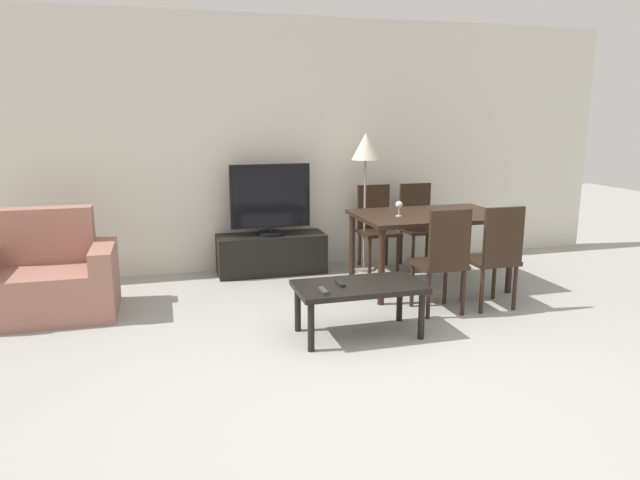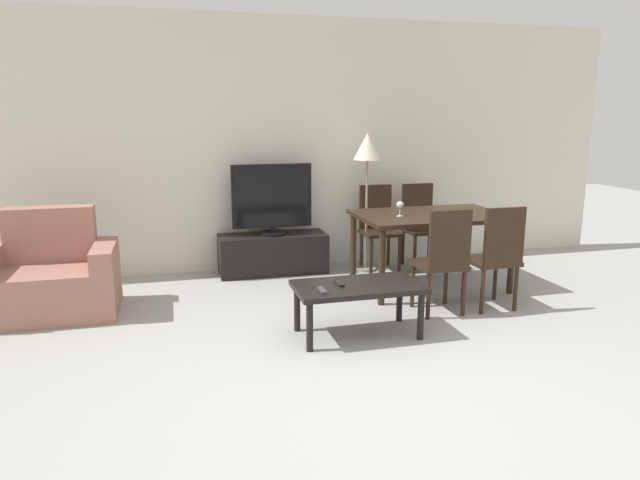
% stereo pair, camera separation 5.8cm
% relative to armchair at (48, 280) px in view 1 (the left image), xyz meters
% --- Properties ---
extents(ground_plane, '(18.00, 18.00, 0.00)m').
position_rel_armchair_xyz_m(ground_plane, '(2.30, -2.25, -0.31)').
color(ground_plane, '#9E9E99').
extents(wall_back, '(7.81, 0.06, 2.70)m').
position_rel_armchair_xyz_m(wall_back, '(2.30, 1.07, 1.04)').
color(wall_back, silver).
rests_on(wall_back, ground_plane).
extents(armchair, '(1.10, 0.75, 0.89)m').
position_rel_armchair_xyz_m(armchair, '(0.00, 0.00, 0.00)').
color(armchair, '#9E6B5B').
rests_on(armchair, ground_plane).
extents(tv_stand, '(1.15, 0.42, 0.42)m').
position_rel_armchair_xyz_m(tv_stand, '(2.08, 0.79, -0.09)').
color(tv_stand, black).
rests_on(tv_stand, ground_plane).
extents(tv, '(0.85, 0.30, 0.75)m').
position_rel_armchair_xyz_m(tv, '(2.08, 0.79, 0.49)').
color(tv, black).
rests_on(tv, tv_stand).
extents(coffee_table, '(0.98, 0.52, 0.41)m').
position_rel_armchair_xyz_m(coffee_table, '(2.39, -1.15, 0.05)').
color(coffee_table, black).
rests_on(coffee_table, ground_plane).
extents(dining_table, '(1.43, 0.94, 0.74)m').
position_rel_armchair_xyz_m(dining_table, '(3.48, -0.11, 0.35)').
color(dining_table, black).
rests_on(dining_table, ground_plane).
extents(dining_chair_near, '(0.40, 0.40, 0.92)m').
position_rel_armchair_xyz_m(dining_chair_near, '(3.23, -0.89, 0.20)').
color(dining_chair_near, black).
rests_on(dining_chair_near, ground_plane).
extents(dining_chair_far, '(0.40, 0.40, 0.92)m').
position_rel_armchair_xyz_m(dining_chair_far, '(3.73, 0.67, 0.20)').
color(dining_chair_far, black).
rests_on(dining_chair_far, ground_plane).
extents(dining_chair_near_right, '(0.40, 0.40, 0.92)m').
position_rel_armchair_xyz_m(dining_chair_near_right, '(3.73, -0.89, 0.20)').
color(dining_chair_near_right, black).
rests_on(dining_chair_near_right, ground_plane).
extents(dining_chair_far_left, '(0.40, 0.40, 0.92)m').
position_rel_armchair_xyz_m(dining_chair_far_left, '(3.23, 0.67, 0.20)').
color(dining_chair_far_left, black).
rests_on(dining_chair_far_left, ground_plane).
extents(floor_lamp, '(0.30, 0.30, 1.49)m').
position_rel_armchair_xyz_m(floor_lamp, '(3.08, 0.65, 0.96)').
color(floor_lamp, gray).
rests_on(floor_lamp, ground_plane).
extents(remote_primary, '(0.04, 0.15, 0.02)m').
position_rel_armchair_xyz_m(remote_primary, '(2.25, -1.13, 0.12)').
color(remote_primary, black).
rests_on(remote_primary, coffee_table).
extents(remote_secondary, '(0.04, 0.15, 0.02)m').
position_rel_armchair_xyz_m(remote_secondary, '(2.07, -1.27, 0.12)').
color(remote_secondary, '#38383D').
rests_on(remote_secondary, coffee_table).
extents(wine_glass_left, '(0.07, 0.07, 0.15)m').
position_rel_armchair_xyz_m(wine_glass_left, '(3.13, -0.18, 0.53)').
color(wine_glass_left, silver).
rests_on(wine_glass_left, dining_table).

